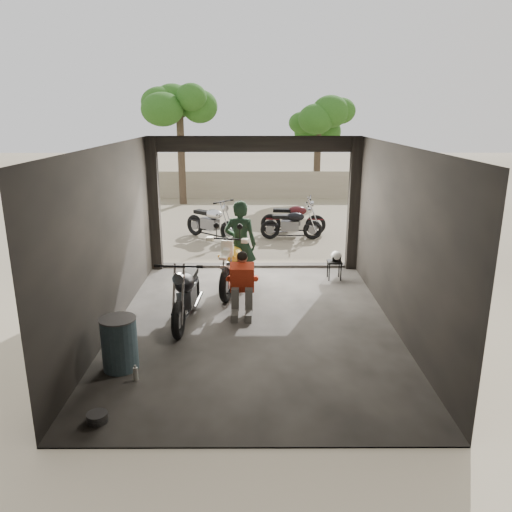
{
  "coord_description": "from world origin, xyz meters",
  "views": [
    {
      "loc": [
        0.0,
        -8.4,
        3.73
      ],
      "look_at": [
        0.04,
        0.6,
        1.13
      ],
      "focal_mm": 35.0,
      "sensor_mm": 36.0,
      "label": 1
    }
  ],
  "objects_px": {
    "outside_bike_b": "(293,216)",
    "stool": "(334,264)",
    "rider": "(240,244)",
    "outside_bike_a": "(211,219)",
    "oil_drum": "(120,344)",
    "outside_bike_c": "(291,222)",
    "sign_post": "(374,206)",
    "main_bike": "(235,261)",
    "mechanic": "(242,286)",
    "helmet": "(336,256)",
    "left_bike": "(186,289)"
  },
  "relations": [
    {
      "from": "rider",
      "to": "stool",
      "type": "distance_m",
      "value": 2.26
    },
    {
      "from": "outside_bike_c",
      "to": "sign_post",
      "type": "bearing_deg",
      "value": -145.7
    },
    {
      "from": "rider",
      "to": "helmet",
      "type": "height_order",
      "value": "rider"
    },
    {
      "from": "mechanic",
      "to": "sign_post",
      "type": "xyz_separation_m",
      "value": [
        3.14,
        3.11,
        0.94
      ]
    },
    {
      "from": "outside_bike_a",
      "to": "outside_bike_c",
      "type": "bearing_deg",
      "value": -50.84
    },
    {
      "from": "outside_bike_c",
      "to": "rider",
      "type": "bearing_deg",
      "value": 163.48
    },
    {
      "from": "outside_bike_c",
      "to": "rider",
      "type": "relative_size",
      "value": 0.84
    },
    {
      "from": "outside_bike_c",
      "to": "oil_drum",
      "type": "xyz_separation_m",
      "value": [
        -3.13,
        -7.98,
        -0.14
      ]
    },
    {
      "from": "rider",
      "to": "stool",
      "type": "xyz_separation_m",
      "value": [
        2.14,
        0.42,
        -0.59
      ]
    },
    {
      "from": "main_bike",
      "to": "left_bike",
      "type": "distance_m",
      "value": 1.89
    },
    {
      "from": "rider",
      "to": "oil_drum",
      "type": "relative_size",
      "value": 2.36
    },
    {
      "from": "main_bike",
      "to": "rider",
      "type": "xyz_separation_m",
      "value": [
        0.1,
        0.24,
        0.3
      ]
    },
    {
      "from": "outside_bike_c",
      "to": "outside_bike_a",
      "type": "bearing_deg",
      "value": 91.06
    },
    {
      "from": "oil_drum",
      "to": "sign_post",
      "type": "relative_size",
      "value": 0.36
    },
    {
      "from": "stool",
      "to": "sign_post",
      "type": "distance_m",
      "value": 1.86
    },
    {
      "from": "mechanic",
      "to": "oil_drum",
      "type": "bearing_deg",
      "value": -129.89
    },
    {
      "from": "outside_bike_a",
      "to": "stool",
      "type": "relative_size",
      "value": 4.1
    },
    {
      "from": "left_bike",
      "to": "helmet",
      "type": "relative_size",
      "value": 7.16
    },
    {
      "from": "oil_drum",
      "to": "outside_bike_c",
      "type": "bearing_deg",
      "value": 68.6
    },
    {
      "from": "mechanic",
      "to": "helmet",
      "type": "distance_m",
      "value": 3.01
    },
    {
      "from": "main_bike",
      "to": "outside_bike_c",
      "type": "height_order",
      "value": "main_bike"
    },
    {
      "from": "outside_bike_b",
      "to": "mechanic",
      "type": "height_order",
      "value": "outside_bike_b"
    },
    {
      "from": "helmet",
      "to": "stool",
      "type": "bearing_deg",
      "value": -119.74
    },
    {
      "from": "outside_bike_c",
      "to": "helmet",
      "type": "height_order",
      "value": "outside_bike_c"
    },
    {
      "from": "rider",
      "to": "mechanic",
      "type": "xyz_separation_m",
      "value": [
        0.07,
        -1.7,
        -0.37
      ]
    },
    {
      "from": "mechanic",
      "to": "helmet",
      "type": "bearing_deg",
      "value": 46.64
    },
    {
      "from": "outside_bike_a",
      "to": "outside_bike_b",
      "type": "distance_m",
      "value": 2.6
    },
    {
      "from": "main_bike",
      "to": "outside_bike_a",
      "type": "distance_m",
      "value": 4.61
    },
    {
      "from": "outside_bike_a",
      "to": "outside_bike_b",
      "type": "bearing_deg",
      "value": -36.23
    },
    {
      "from": "helmet",
      "to": "main_bike",
      "type": "bearing_deg",
      "value": -143.08
    },
    {
      "from": "oil_drum",
      "to": "helmet",
      "type": "bearing_deg",
      "value": 47.26
    },
    {
      "from": "outside_bike_b",
      "to": "stool",
      "type": "height_order",
      "value": "outside_bike_b"
    },
    {
      "from": "left_bike",
      "to": "stool",
      "type": "bearing_deg",
      "value": 41.08
    },
    {
      "from": "oil_drum",
      "to": "mechanic",
      "type": "bearing_deg",
      "value": 49.09
    },
    {
      "from": "outside_bike_a",
      "to": "oil_drum",
      "type": "bearing_deg",
      "value": -144.77
    },
    {
      "from": "outside_bike_a",
      "to": "rider",
      "type": "distance_m",
      "value": 4.41
    },
    {
      "from": "outside_bike_a",
      "to": "helmet",
      "type": "height_order",
      "value": "outside_bike_a"
    },
    {
      "from": "outside_bike_a",
      "to": "stool",
      "type": "distance_m",
      "value": 4.98
    },
    {
      "from": "oil_drum",
      "to": "sign_post",
      "type": "distance_m",
      "value": 7.21
    },
    {
      "from": "left_bike",
      "to": "sign_post",
      "type": "distance_m",
      "value": 5.41
    },
    {
      "from": "rider",
      "to": "mechanic",
      "type": "bearing_deg",
      "value": 103.62
    },
    {
      "from": "outside_bike_a",
      "to": "helmet",
      "type": "bearing_deg",
      "value": -100.05
    },
    {
      "from": "outside_bike_b",
      "to": "oil_drum",
      "type": "xyz_separation_m",
      "value": [
        -3.23,
        -8.64,
        -0.19
      ]
    },
    {
      "from": "main_bike",
      "to": "sign_post",
      "type": "distance_m",
      "value": 3.8
    },
    {
      "from": "left_bike",
      "to": "outside_bike_a",
      "type": "height_order",
      "value": "left_bike"
    },
    {
      "from": "left_bike",
      "to": "rider",
      "type": "bearing_deg",
      "value": 67.79
    },
    {
      "from": "stool",
      "to": "sign_post",
      "type": "xyz_separation_m",
      "value": [
        1.07,
        0.98,
        1.16
      ]
    },
    {
      "from": "rider",
      "to": "stool",
      "type": "relative_size",
      "value": 4.32
    },
    {
      "from": "rider",
      "to": "helmet",
      "type": "distance_m",
      "value": 2.26
    },
    {
      "from": "mechanic",
      "to": "stool",
      "type": "xyz_separation_m",
      "value": [
        2.07,
        2.12,
        -0.22
      ]
    }
  ]
}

